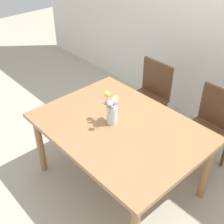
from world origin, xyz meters
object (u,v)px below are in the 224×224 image
(dining_table, at_px, (119,133))
(chair_left, at_px, (150,93))
(flower_vase, at_px, (112,109))
(chair_right, at_px, (210,125))

(dining_table, distance_m, chair_left, 1.00)
(chair_left, bearing_deg, flower_vase, 109.94)
(chair_right, bearing_deg, dining_table, 65.13)
(dining_table, relative_size, chair_left, 1.70)
(chair_left, relative_size, chair_right, 1.00)
(chair_right, height_order, flower_vase, flower_vase)
(dining_table, relative_size, chair_right, 1.70)
(chair_left, bearing_deg, chair_right, -180.00)
(dining_table, distance_m, flower_vase, 0.25)
(chair_right, bearing_deg, flower_vase, 61.45)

